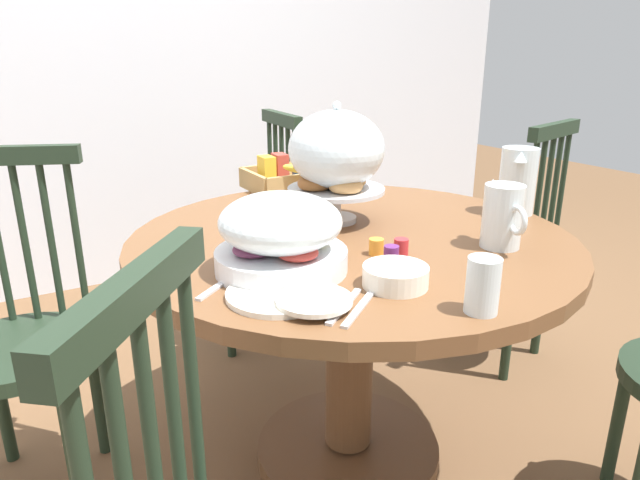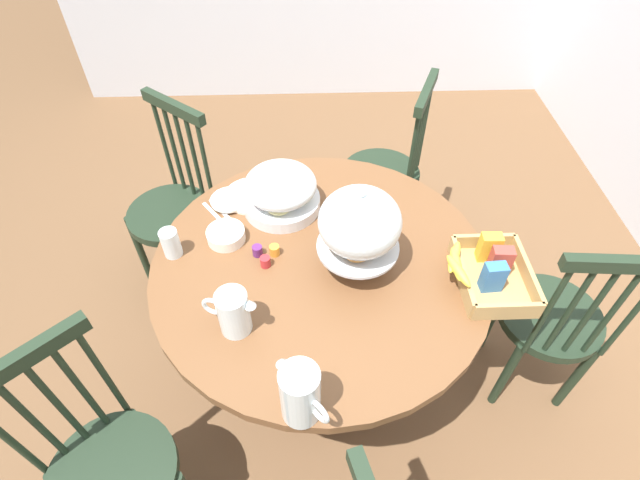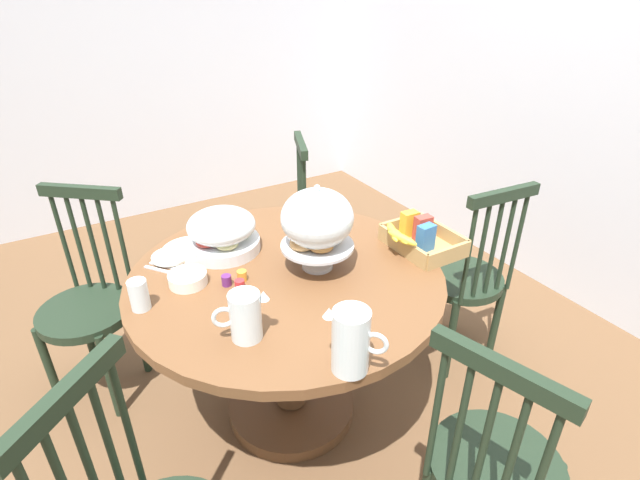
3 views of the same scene
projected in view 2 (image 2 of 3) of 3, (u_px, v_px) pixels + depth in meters
The scene contains 21 objects.
ground_plane at pixel (332, 354), 2.29m from camera, with size 10.00×10.00×0.00m, color brown.
dining_table at pixel (321, 296), 1.87m from camera, with size 1.20×1.20×0.74m.
windsor_chair_by_cabinet at pixel (552, 321), 1.88m from camera, with size 0.40×0.40×0.97m.
windsor_chair_facing_door at pixel (385, 175), 2.50m from camera, with size 0.43×0.43×0.97m.
windsor_chair_far_side at pixel (174, 211), 2.31m from camera, with size 0.47×0.47×0.97m.
windsor_chair_host_seat at pixel (108, 470), 1.50m from camera, with size 0.47×0.47×0.97m.
pastry_stand_with_dome at pixel (360, 225), 1.56m from camera, with size 0.28×0.28×0.34m.
fruit_platter_covered at pixel (281, 191), 1.84m from camera, with size 0.30×0.30×0.18m.
orange_juice_pitcher at pixel (234, 314), 1.47m from camera, with size 0.10×0.18×0.16m.
milk_pitcher at pixel (301, 396), 1.27m from camera, with size 0.16×0.14×0.20m.
cereal_basket at pixel (489, 271), 1.62m from camera, with size 0.32×0.30×0.12m.
china_plate_large at pixel (251, 196), 1.94m from camera, with size 0.22×0.22×0.01m, color white.
china_plate_small at pixel (229, 200), 1.91m from camera, with size 0.15×0.15×0.01m, color white.
cereal_bowl at pixel (226, 235), 1.77m from camera, with size 0.14×0.14×0.04m, color white.
drinking_glass at pixel (171, 244), 1.69m from camera, with size 0.06×0.06×0.11m, color silver.
jam_jar_strawberry at pixel (265, 262), 1.68m from camera, with size 0.04×0.04×0.04m, color #B7282D.
jam_jar_apricot at pixel (274, 250), 1.72m from camera, with size 0.04×0.04×0.04m, color orange.
jam_jar_grape at pixel (257, 251), 1.72m from camera, with size 0.04×0.04×0.04m, color #5B2366.
table_knife at pixel (221, 211), 1.88m from camera, with size 0.17×0.01×0.01m, color silver.
dinner_fork at pixel (215, 215), 1.87m from camera, with size 0.17×0.01×0.01m, color silver.
soup_spoon at pixel (279, 182), 2.01m from camera, with size 0.17×0.01×0.01m, color silver.
Camera 2 is at (1.18, -0.10, 2.03)m, focal length 27.11 mm.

